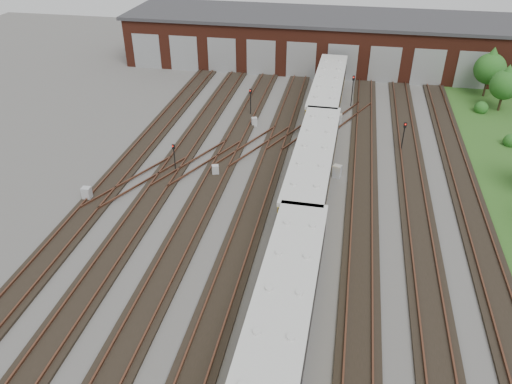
# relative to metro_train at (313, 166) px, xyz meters

# --- Properties ---
(ground) EXTENTS (120.00, 120.00, 0.00)m
(ground) POSITION_rel_metro_train_xyz_m (-2.00, -7.80, -2.06)
(ground) COLOR #494744
(ground) RESTS_ON ground
(track_network) EXTENTS (30.40, 70.00, 0.33)m
(track_network) POSITION_rel_metro_train_xyz_m (-2.17, -7.22, -1.96)
(track_network) COLOR black
(track_network) RESTS_ON ground
(maintenance_shed) EXTENTS (51.00, 12.50, 6.35)m
(maintenance_shed) POSITION_rel_metro_train_xyz_m (-2.01, 32.17, 1.14)
(maintenance_shed) COLOR #4F1F13
(maintenance_shed) RESTS_ON ground
(metro_train) EXTENTS (3.21, 48.43, 3.39)m
(metro_train) POSITION_rel_metro_train_xyz_m (0.00, 0.00, 0.00)
(metro_train) COLOR black
(metro_train) RESTS_ON ground
(signal_mast_0) EXTENTS (0.24, 0.23, 2.48)m
(signal_mast_0) POSITION_rel_metro_train_xyz_m (-11.62, 0.71, -0.46)
(signal_mast_0) COLOR black
(signal_mast_0) RESTS_ON ground
(signal_mast_1) EXTENTS (0.26, 0.25, 2.89)m
(signal_mast_1) POSITION_rel_metro_train_xyz_m (-7.72, 13.44, -0.21)
(signal_mast_1) COLOR black
(signal_mast_1) RESTS_ON ground
(signal_mast_2) EXTENTS (0.27, 0.25, 3.41)m
(signal_mast_2) POSITION_rel_metro_train_xyz_m (2.51, 18.07, 0.10)
(signal_mast_2) COLOR black
(signal_mast_2) RESTS_ON ground
(signal_mast_3) EXTENTS (0.25, 0.24, 2.80)m
(signal_mast_3) POSITION_rel_metro_train_xyz_m (7.35, 8.14, -0.25)
(signal_mast_3) COLOR black
(signal_mast_3) RESTS_ON ground
(relay_cabinet_0) EXTENTS (0.66, 0.56, 1.09)m
(relay_cabinet_0) POSITION_rel_metro_train_xyz_m (-16.79, -4.92, -1.52)
(relay_cabinet_0) COLOR #A6A8AB
(relay_cabinet_0) RESTS_ON ground
(relay_cabinet_1) EXTENTS (0.67, 0.63, 0.90)m
(relay_cabinet_1) POSITION_rel_metro_train_xyz_m (-6.82, 10.91, -1.62)
(relay_cabinet_1) COLOR #A6A8AB
(relay_cabinet_1) RESTS_ON ground
(relay_cabinet_2) EXTENTS (0.68, 0.62, 0.92)m
(relay_cabinet_2) POSITION_rel_metro_train_xyz_m (-8.10, 0.64, -1.60)
(relay_cabinet_2) COLOR #A6A8AB
(relay_cabinet_2) RESTS_ON ground
(relay_cabinet_3) EXTENTS (0.67, 0.58, 1.04)m
(relay_cabinet_3) POSITION_rel_metro_train_xyz_m (1.42, 13.07, -1.54)
(relay_cabinet_3) COLOR #A6A8AB
(relay_cabinet_3) RESTS_ON ground
(relay_cabinet_4) EXTENTS (0.78, 0.71, 1.09)m
(relay_cabinet_4) POSITION_rel_metro_train_xyz_m (1.86, 2.25, -1.52)
(relay_cabinet_4) COLOR #A6A8AB
(relay_cabinet_4) RESTS_ON ground
(tree_0) EXTENTS (3.41, 3.41, 5.65)m
(tree_0) POSITION_rel_metro_train_xyz_m (17.25, 23.85, 1.57)
(tree_0) COLOR black
(tree_0) RESTS_ON ground
(tree_1) EXTENTS (3.06, 3.06, 5.08)m
(tree_1) POSITION_rel_metro_train_xyz_m (18.03, 19.69, 1.20)
(tree_1) COLOR black
(tree_1) RESTS_ON ground
(bush_1) EXTENTS (1.43, 1.43, 1.43)m
(bush_1) POSITION_rel_metro_train_xyz_m (16.08, 18.89, -1.35)
(bush_1) COLOR #1E4D16
(bush_1) RESTS_ON ground
(bush_2) EXTENTS (1.34, 1.34, 1.34)m
(bush_2) POSITION_rel_metro_train_xyz_m (17.33, 11.16, -1.39)
(bush_2) COLOR #1E4D16
(bush_2) RESTS_ON ground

